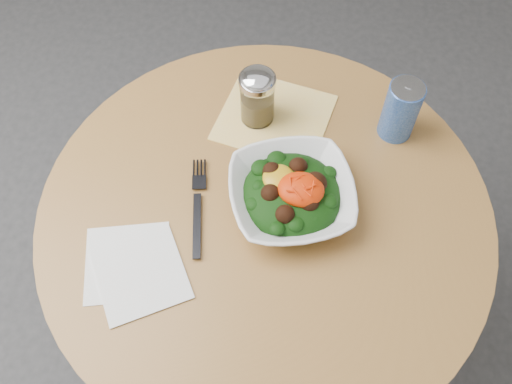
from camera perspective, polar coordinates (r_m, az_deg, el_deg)
ground at (r=1.82m, az=0.59°, el=-13.39°), size 6.00×6.00×0.00m
table at (r=1.30m, az=0.81°, el=-6.07°), size 0.90×0.90×0.75m
cloth_napkin at (r=1.25m, az=1.83°, el=7.46°), size 0.27×0.25×0.00m
paper_napkins at (r=1.09m, az=-12.08°, el=-7.50°), size 0.23×0.22×0.00m
salad_bowl at (r=1.10m, az=3.59°, el=-0.17°), size 0.30×0.30×0.09m
fork at (r=1.13m, az=-5.82°, el=-1.15°), size 0.06×0.22×0.00m
spice_shaker at (r=1.20m, az=0.13°, el=9.49°), size 0.08×0.08×0.14m
beverage_can at (r=1.21m, az=14.27°, el=7.94°), size 0.07×0.07×0.14m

